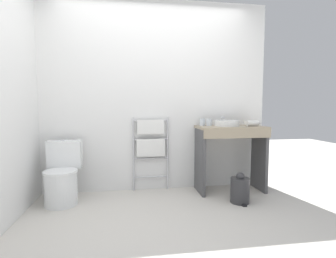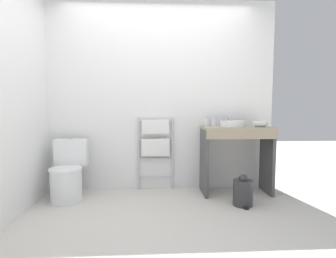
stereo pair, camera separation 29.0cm
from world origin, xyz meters
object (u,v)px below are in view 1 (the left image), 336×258
trash_bin (240,189)px  cup_near_wall (202,122)px  toilet (62,178)px  cup_near_edge (209,122)px  sink_basin (227,123)px  towel_radiator (151,142)px  hair_dryer (253,123)px

trash_bin → cup_near_wall: bearing=117.1°
toilet → cup_near_edge: cup_near_edge is taller
toilet → sink_basin: bearing=3.8°
towel_radiator → hair_dryer: (1.34, -0.24, 0.25)m
towel_radiator → sink_basin: size_ratio=3.03×
cup_near_wall → trash_bin: bearing=-62.9°
sink_basin → cup_near_edge: 0.23m
toilet → hair_dryer: 2.49m
trash_bin → towel_radiator: bearing=148.0°
cup_near_wall → toilet: bearing=-171.5°
toilet → sink_basin: 2.18m
towel_radiator → trash_bin: towel_radiator is taller
cup_near_edge → hair_dryer: (0.56, -0.14, -0.01)m
towel_radiator → cup_near_edge: size_ratio=10.40×
hair_dryer → trash_bin: bearing=-130.8°
cup_near_edge → hair_dryer: 0.57m
toilet → trash_bin: size_ratio=2.00×
cup_near_wall → hair_dryer: (0.63, -0.20, -0.01)m
towel_radiator → cup_near_edge: towel_radiator is taller
trash_bin → cup_near_edge: bearing=113.3°
cup_near_wall → trash_bin: (0.30, -0.59, -0.77)m
sink_basin → towel_radiator: bearing=170.4°
toilet → towel_radiator: bearing=15.8°
towel_radiator → sink_basin: 1.05m
hair_dryer → toilet: bearing=-178.5°
sink_basin → toilet: bearing=-176.2°
cup_near_wall → cup_near_edge: cup_near_wall is taller
trash_bin → toilet: bearing=171.3°
cup_near_edge → trash_bin: bearing=-66.7°
toilet → hair_dryer: hair_dryer is taller
towel_radiator → cup_near_edge: bearing=-7.6°
cup_near_wall → hair_dryer: size_ratio=0.48×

